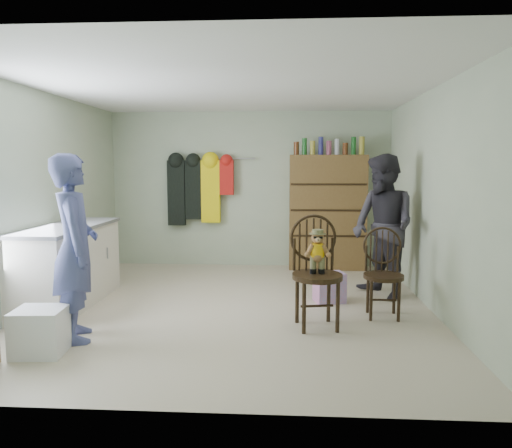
# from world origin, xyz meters

# --- Properties ---
(ground_plane) EXTENTS (5.00, 5.00, 0.00)m
(ground_plane) POSITION_xyz_m (0.00, 0.00, 0.00)
(ground_plane) COLOR beige
(ground_plane) RESTS_ON ground
(room_walls) EXTENTS (5.00, 5.00, 5.00)m
(room_walls) POSITION_xyz_m (0.00, 0.53, 1.58)
(room_walls) COLOR #B3BFA0
(room_walls) RESTS_ON ground
(counter) EXTENTS (0.64, 1.86, 0.94)m
(counter) POSITION_xyz_m (-1.95, 0.00, 0.47)
(counter) COLOR silver
(counter) RESTS_ON ground
(plastic_tub) EXTENTS (0.45, 0.43, 0.40)m
(plastic_tub) POSITION_xyz_m (-1.52, -1.54, 0.20)
(plastic_tub) COLOR white
(plastic_tub) RESTS_ON ground
(chair_front) EXTENTS (0.58, 0.58, 1.13)m
(chair_front) POSITION_xyz_m (0.91, -0.62, 0.65)
(chair_front) COLOR black
(chair_front) RESTS_ON ground
(chair_far) EXTENTS (0.45, 0.45, 0.97)m
(chair_far) POSITION_xyz_m (1.66, -0.23, 0.52)
(chair_far) COLOR black
(chair_far) RESTS_ON ground
(striped_bag) EXTENTS (0.40, 0.35, 0.36)m
(striped_bag) POSITION_xyz_m (1.13, 0.29, 0.18)
(striped_bag) COLOR pink
(striped_bag) RESTS_ON ground
(person_left) EXTENTS (0.64, 0.75, 1.74)m
(person_left) POSITION_xyz_m (-1.35, -1.15, 0.87)
(person_left) COLOR #444A7D
(person_left) RESTS_ON ground
(person_right) EXTENTS (0.99, 1.08, 1.78)m
(person_right) POSITION_xyz_m (1.80, 0.57, 0.89)
(person_right) COLOR #2D2B33
(person_right) RESTS_ON ground
(dresser) EXTENTS (1.20, 0.39, 2.08)m
(dresser) POSITION_xyz_m (1.25, 2.30, 0.92)
(dresser) COLOR brown
(dresser) RESTS_ON ground
(coat_rack) EXTENTS (1.42, 0.12, 1.09)m
(coat_rack) POSITION_xyz_m (-0.83, 2.38, 1.25)
(coat_rack) COLOR #99999E
(coat_rack) RESTS_ON ground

